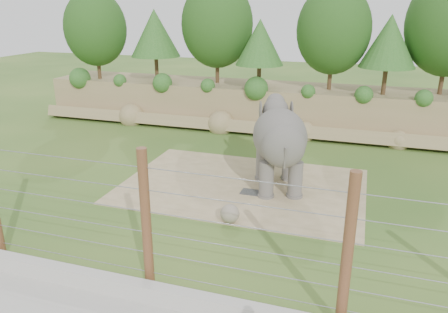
% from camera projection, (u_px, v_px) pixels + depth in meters
% --- Properties ---
extents(ground, '(90.00, 90.00, 0.00)m').
position_uv_depth(ground, '(207.00, 215.00, 15.90)').
color(ground, '#2E5B20').
rests_on(ground, ground).
extents(back_embankment, '(30.00, 5.52, 8.77)m').
position_uv_depth(back_embankment, '(289.00, 63.00, 25.78)').
color(back_embankment, '#8E7F52').
rests_on(back_embankment, ground).
extents(dirt_patch, '(10.00, 7.00, 0.02)m').
position_uv_depth(dirt_patch, '(243.00, 186.00, 18.44)').
color(dirt_patch, '#9A865A').
rests_on(dirt_patch, ground).
extents(drain_grate, '(1.00, 0.60, 0.03)m').
position_uv_depth(drain_grate, '(253.00, 192.00, 17.72)').
color(drain_grate, '#262628').
rests_on(drain_grate, dirt_patch).
extents(elephant, '(3.07, 4.68, 3.50)m').
position_uv_depth(elephant, '(279.00, 148.00, 17.68)').
color(elephant, '#635D58').
rests_on(elephant, ground).
extents(stone_ball, '(0.68, 0.68, 0.68)m').
position_uv_depth(stone_ball, '(230.00, 214.00, 15.23)').
color(stone_ball, gray).
rests_on(stone_ball, dirt_patch).
extents(retaining_wall, '(26.00, 0.35, 0.50)m').
position_uv_depth(retaining_wall, '(141.00, 291.00, 11.33)').
color(retaining_wall, '#BAB6AE').
rests_on(retaining_wall, ground).
extents(barrier_fence, '(20.26, 0.26, 4.00)m').
position_uv_depth(barrier_fence, '(146.00, 222.00, 11.19)').
color(barrier_fence, brown).
rests_on(barrier_fence, ground).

